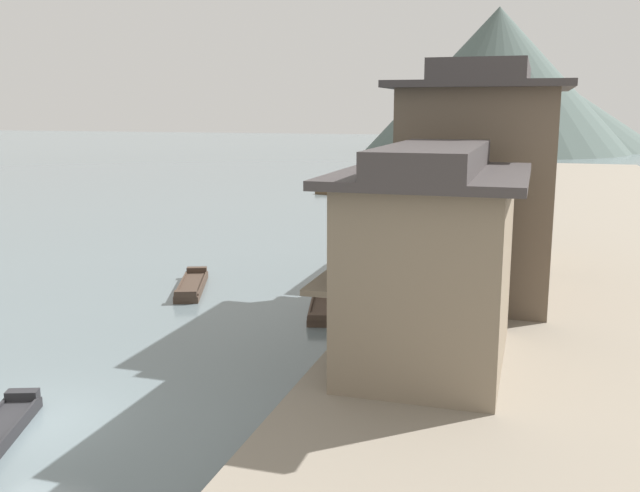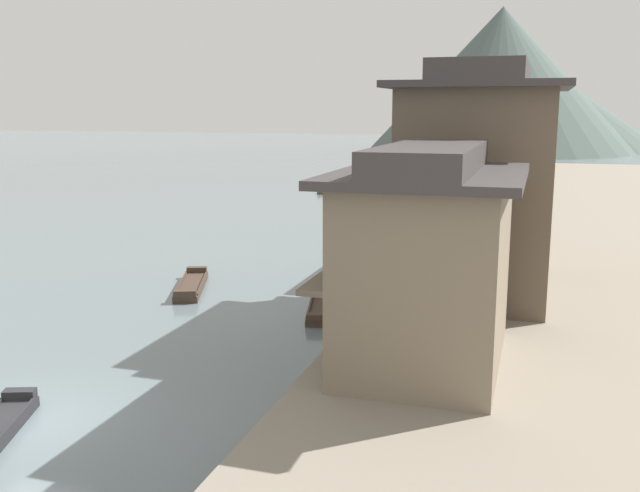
{
  "view_description": "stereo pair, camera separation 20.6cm",
  "coord_description": "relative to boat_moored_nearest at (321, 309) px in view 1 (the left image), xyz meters",
  "views": [
    {
      "loc": [
        12.06,
        -13.79,
        7.86
      ],
      "look_at": [
        2.24,
        18.3,
        1.31
      ],
      "focal_mm": 39.75,
      "sensor_mm": 36.0,
      "label": 1
    },
    {
      "loc": [
        12.25,
        -13.73,
        7.86
      ],
      "look_at": [
        2.24,
        18.3,
        1.31
      ],
      "focal_mm": 39.75,
      "sensor_mm": 36.0,
      "label": 2
    }
  ],
  "objects": [
    {
      "name": "hill_far_east",
      "position": [
        -0.23,
        111.93,
        12.8
      ],
      "size": [
        48.13,
        48.13,
        25.94
      ],
      "primitive_type": "cone",
      "color": "#4C5B56",
      "rests_on": "ground"
    },
    {
      "name": "hill_far_centre",
      "position": [
        9.47,
        123.52,
        6.87
      ],
      "size": [
        42.32,
        42.32,
        14.06
      ],
      "primitive_type": "cone",
      "color": "#4C5B56",
      "rests_on": "ground"
    },
    {
      "name": "boat_moored_third",
      "position": [
        0.19,
        11.61,
        0.05
      ],
      "size": [
        1.63,
        4.79,
        0.64
      ],
      "color": "brown",
      "rests_on": "ground"
    },
    {
      "name": "mooring_post_dock_mid",
      "position": [
        2.37,
        0.81,
        0.95
      ],
      "size": [
        0.2,
        0.2,
        0.76
      ],
      "primitive_type": "cylinder",
      "color": "#473828",
      "rests_on": "riverbank_right"
    },
    {
      "name": "riverbank_right",
      "position": [
        11.02,
        18.37,
        0.2
      ],
      "size": [
        18.0,
        110.0,
        0.74
      ],
      "primitive_type": "cube",
      "color": "gray",
      "rests_on": "ground"
    },
    {
      "name": "house_waterfront_nearest",
      "position": [
        5.04,
        -6.0,
        3.58
      ],
      "size": [
        5.3,
        7.41,
        6.14
      ],
      "color": "#7F705B",
      "rests_on": "riverbank_right"
    },
    {
      "name": "house_waterfront_tall",
      "position": [
        5.3,
        9.49,
        3.58
      ],
      "size": [
        5.81,
        6.37,
        6.14
      ],
      "color": "#7F705B",
      "rests_on": "riverbank_right"
    },
    {
      "name": "hill_far_west",
      "position": [
        -1.86,
        127.39,
        12.71
      ],
      "size": [
        49.8,
        49.8,
        25.75
      ],
      "primitive_type": "cone",
      "color": "#4C5B56",
      "rests_on": "ground"
    },
    {
      "name": "boat_upstream_distant",
      "position": [
        -9.01,
        36.89,
        0.05
      ],
      "size": [
        5.65,
        1.99,
        0.68
      ],
      "color": "brown",
      "rests_on": "ground"
    },
    {
      "name": "boat_moored_far",
      "position": [
        0.54,
        17.23,
        0.01
      ],
      "size": [
        1.87,
        5.3,
        0.54
      ],
      "color": "#423328",
      "rests_on": "ground"
    },
    {
      "name": "boat_moored_second",
      "position": [
        0.37,
        23.06,
        0.06
      ],
      "size": [
        1.57,
        4.88,
        0.67
      ],
      "color": "brown",
      "rests_on": "ground"
    },
    {
      "name": "boat_midriver_upstream",
      "position": [
        -6.48,
        1.81,
        0.01
      ],
      "size": [
        2.6,
        4.73,
        0.52
      ],
      "color": "#423328",
      "rests_on": "ground"
    },
    {
      "name": "ground_plane",
      "position": [
        -4.31,
        -11.63,
        -0.16
      ],
      "size": [
        400.0,
        400.0,
        0.0
      ],
      "primitive_type": "plane",
      "color": "slate"
    },
    {
      "name": "house_waterfront_second",
      "position": [
        5.66,
        2.3,
        4.87
      ],
      "size": [
        6.54,
        7.99,
        8.74
      ],
      "color": "brown",
      "rests_on": "riverbank_right"
    },
    {
      "name": "boat_moored_nearest",
      "position": [
        0.0,
        0.0,
        0.0
      ],
      "size": [
        1.72,
        3.87,
        0.48
      ],
      "color": "#423328",
      "rests_on": "ground"
    },
    {
      "name": "boat_midriver_drifting",
      "position": [
        0.22,
        38.05,
        0.0
      ],
      "size": [
        1.36,
        4.29,
        0.49
      ],
      "color": "brown",
      "rests_on": "ground"
    },
    {
      "name": "mooring_post_dock_near",
      "position": [
        2.37,
        -5.75,
        0.98
      ],
      "size": [
        0.2,
        0.2,
        0.81
      ],
      "primitive_type": "cylinder",
      "color": "#473828",
      "rests_on": "riverbank_right"
    }
  ]
}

